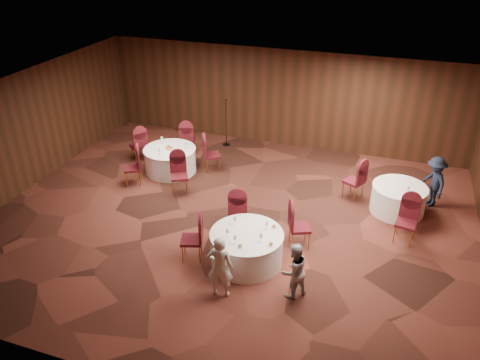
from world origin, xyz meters
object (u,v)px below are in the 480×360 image
(mic_stand, at_px, (226,132))
(man_c, at_px, (434,182))
(woman_b, at_px, (294,271))
(table_right, at_px, (398,199))
(table_left, at_px, (170,160))
(table_main, at_px, (247,247))
(woman_a, at_px, (220,267))

(mic_stand, height_order, man_c, mic_stand)
(woman_b, bearing_deg, mic_stand, -106.85)
(table_right, relative_size, woman_b, 1.12)
(table_left, distance_m, man_c, 7.44)
(table_main, height_order, man_c, man_c)
(woman_a, bearing_deg, woman_b, -172.46)
(table_right, bearing_deg, woman_a, -126.36)
(woman_a, bearing_deg, table_left, -64.49)
(table_main, xyz_separation_m, woman_b, (1.21, -0.72, 0.24))
(table_main, xyz_separation_m, table_left, (-3.52, 3.37, 0.00))
(table_right, distance_m, woman_b, 4.36)
(woman_b, bearing_deg, table_main, -78.18)
(man_c, bearing_deg, mic_stand, -130.95)
(table_left, bearing_deg, mic_stand, 68.31)
(mic_stand, bearing_deg, man_c, -15.77)
(mic_stand, bearing_deg, table_left, -111.69)
(table_main, height_order, table_right, same)
(mic_stand, distance_m, man_c, 6.75)
(table_main, distance_m, man_c, 5.51)
(table_right, relative_size, mic_stand, 0.86)
(woman_a, relative_size, man_c, 1.02)
(woman_a, distance_m, woman_b, 1.46)
(table_right, xyz_separation_m, woman_b, (-1.86, -3.94, 0.24))
(table_left, xyz_separation_m, table_right, (6.59, -0.15, -0.00))
(table_main, distance_m, table_right, 4.45)
(table_left, xyz_separation_m, woman_b, (4.73, -4.09, 0.24))
(table_main, bearing_deg, table_left, 136.27)
(woman_a, bearing_deg, table_right, -137.23)
(table_left, height_order, woman_a, woman_a)
(mic_stand, bearing_deg, woman_b, -59.39)
(table_main, bearing_deg, mic_stand, 114.42)
(woman_b, xyz_separation_m, man_c, (2.69, 4.60, 0.08))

